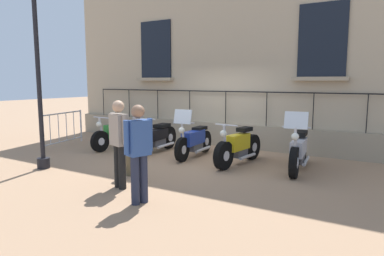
% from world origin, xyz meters
% --- Properties ---
extents(ground_plane, '(60.00, 60.00, 0.00)m').
position_xyz_m(ground_plane, '(0.00, 0.00, 0.00)').
color(ground_plane, '#9E7A5B').
extents(building_facade, '(0.82, 12.27, 7.85)m').
position_xyz_m(building_facade, '(-2.26, -0.00, 3.82)').
color(building_facade, tan).
rests_on(building_facade, ground_plane).
extents(motorcycle_green, '(2.13, 0.70, 0.99)m').
position_xyz_m(motorcycle_green, '(0.03, -2.61, 0.43)').
color(motorcycle_green, black).
rests_on(motorcycle_green, ground_plane).
extents(motorcycle_black, '(2.01, 0.72, 1.03)m').
position_xyz_m(motorcycle_black, '(-0.01, -1.27, 0.41)').
color(motorcycle_black, black).
rests_on(motorcycle_black, ground_plane).
extents(motorcycle_blue, '(1.95, 0.58, 1.31)m').
position_xyz_m(motorcycle_blue, '(-0.06, -0.05, 0.44)').
color(motorcycle_blue, black).
rests_on(motorcycle_blue, ground_plane).
extents(motorcycle_yellow, '(1.99, 0.61, 1.03)m').
position_xyz_m(motorcycle_yellow, '(0.08, 1.29, 0.42)').
color(motorcycle_yellow, black).
rests_on(motorcycle_yellow, ground_plane).
extents(motorcycle_silver, '(2.04, 0.58, 1.38)m').
position_xyz_m(motorcycle_silver, '(-0.08, 2.68, 0.44)').
color(motorcycle_silver, black).
rests_on(motorcycle_silver, ground_plane).
extents(lamppost, '(0.28, 0.98, 4.67)m').
position_xyz_m(lamppost, '(2.78, -2.40, 3.11)').
color(lamppost, black).
rests_on(lamppost, ground_plane).
extents(crowd_barrier, '(1.83, 0.46, 1.05)m').
position_xyz_m(crowd_barrier, '(0.72, -4.31, 0.56)').
color(crowd_barrier, '#B7B7BF').
rests_on(crowd_barrier, ground_plane).
extents(bollard, '(0.24, 0.24, 1.12)m').
position_xyz_m(bollard, '(2.17, -0.27, 0.57)').
color(bollard, brown).
rests_on(bollard, ground_plane).
extents(pedestrian_standing, '(0.32, 0.51, 1.65)m').
position_xyz_m(pedestrian_standing, '(2.97, 0.15, 0.93)').
color(pedestrian_standing, black).
rests_on(pedestrian_standing, ground_plane).
extents(pedestrian_walking, '(0.51, 0.32, 1.63)m').
position_xyz_m(pedestrian_walking, '(3.42, 1.00, 0.92)').
color(pedestrian_walking, '#23283D').
rests_on(pedestrian_walking, ground_plane).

